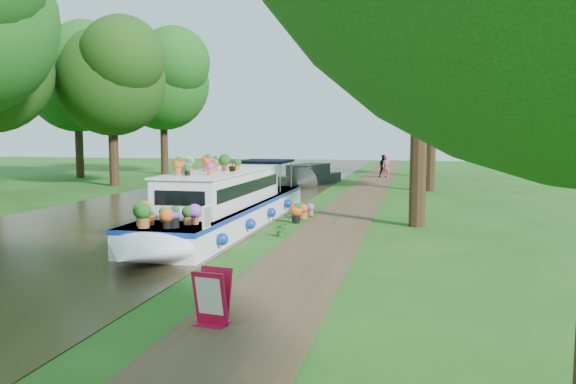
{
  "coord_description": "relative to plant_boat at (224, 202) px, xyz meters",
  "views": [
    {
      "loc": [
        3.69,
        -15.76,
        3.02
      ],
      "look_at": [
        0.01,
        0.5,
        1.3
      ],
      "focal_mm": 35.0,
      "sensor_mm": 36.0,
      "label": 1
    }
  ],
  "objects": [
    {
      "name": "ground",
      "position": [
        2.25,
        -1.19,
        -0.85
      ],
      "size": [
        100.0,
        100.0,
        0.0
      ],
      "primitive_type": "plane",
      "color": "#1A4F13",
      "rests_on": "ground"
    },
    {
      "name": "canal_water",
      "position": [
        -3.75,
        -1.19,
        -0.84
      ],
      "size": [
        10.0,
        100.0,
        0.02
      ],
      "primitive_type": "cube",
      "color": "black",
      "rests_on": "ground"
    },
    {
      "name": "towpath",
      "position": [
        3.45,
        -1.19,
        -0.84
      ],
      "size": [
        2.2,
        100.0,
        0.03
      ],
      "primitive_type": "cube",
      "color": "#443420",
      "rests_on": "ground"
    },
    {
      "name": "plant_boat",
      "position": [
        0.0,
        0.0,
        0.0
      ],
      "size": [
        2.29,
        13.52,
        2.25
      ],
      "color": "white",
      "rests_on": "canal_water"
    },
    {
      "name": "tree_near_overhang",
      "position": [
        6.04,
        1.88,
        5.75
      ],
      "size": [
        5.52,
        5.28,
        8.99
      ],
      "color": "black",
      "rests_on": "ground"
    },
    {
      "name": "tree_near_mid",
      "position": [
        6.73,
        13.89,
        5.58
      ],
      "size": [
        6.9,
        6.6,
        9.4
      ],
      "color": "black",
      "rests_on": "ground"
    },
    {
      "name": "tree_near_far",
      "position": [
        6.23,
        24.9,
        6.2
      ],
      "size": [
        7.59,
        7.26,
        10.3
      ],
      "color": "black",
      "rests_on": "ground"
    },
    {
      "name": "tree_far_c",
      "position": [
        -11.27,
        12.89,
        5.67
      ],
      "size": [
        7.13,
        6.82,
        9.59
      ],
      "color": "black",
      "rests_on": "ground"
    },
    {
      "name": "tree_far_d",
      "position": [
        -12.77,
        22.91,
        6.55
      ],
      "size": [
        8.05,
        7.7,
        10.85
      ],
      "color": "black",
      "rests_on": "ground"
    },
    {
      "name": "tree_far_h",
      "position": [
        -16.77,
        17.9,
        6.28
      ],
      "size": [
        7.82,
        7.48,
        10.49
      ],
      "color": "black",
      "rests_on": "ground"
    },
    {
      "name": "second_boat",
      "position": [
        -0.27,
        16.21,
        -0.36
      ],
      "size": [
        3.14,
        6.62,
        1.22
      ],
      "rotation": [
        0.0,
        0.0,
        -0.26
      ],
      "color": "black",
      "rests_on": "canal_water"
    },
    {
      "name": "sandwich_board",
      "position": [
        2.88,
        -8.82,
        -0.43
      ],
      "size": [
        0.57,
        0.5,
        0.88
      ],
      "rotation": [
        0.0,
        0.0,
        -0.13
      ],
      "color": "#B80D31",
      "rests_on": "towpath"
    },
    {
      "name": "pedestrian_pink",
      "position": [
        4.03,
        22.27,
        -0.07
      ],
      "size": [
        0.59,
        0.43,
        1.51
      ],
      "primitive_type": "imported",
      "rotation": [
        0.0,
        0.0,
        0.14
      ],
      "color": "#D95985",
      "rests_on": "towpath"
    },
    {
      "name": "pedestrian_dark",
      "position": [
        3.84,
        22.61,
        -0.03
      ],
      "size": [
        0.84,
        0.69,
        1.57
      ],
      "primitive_type": "imported",
      "rotation": [
        0.0,
        0.0,
        0.13
      ],
      "color": "black",
      "rests_on": "towpath"
    },
    {
      "name": "verge_plant",
      "position": [
        2.11,
        -0.98,
        -0.65
      ],
      "size": [
        0.44,
        0.41,
        0.4
      ],
      "primitive_type": "imported",
      "rotation": [
        0.0,
        0.0,
        0.33
      ],
      "color": "#25641E",
      "rests_on": "ground"
    }
  ]
}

